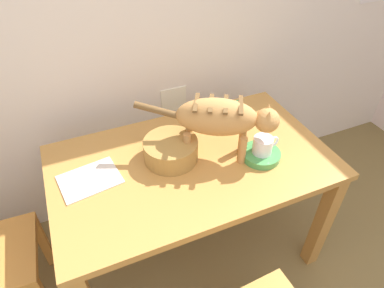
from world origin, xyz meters
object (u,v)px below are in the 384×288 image
Objects in this scene: coffee_mug at (263,145)px; magazine at (90,179)px; cat at (222,119)px; saucer_bowl at (261,155)px; book_stack at (231,114)px; dining_table at (192,173)px; wicker_basket at (172,149)px.

magazine is (-0.81, 0.18, -0.07)m from coffee_mug.
cat is at bearing 151.12° from coffee_mug.
book_stack is at bearing 87.61° from saucer_bowl.
magazine is at bearing 167.70° from coffee_mug.
cat is 0.67m from magazine.
dining_table is 7.16× the size of saucer_bowl.
saucer_bowl is 0.82m from magazine.
magazine is (-0.62, 0.08, -0.22)m from cat.
magazine is at bearing 178.99° from wicker_basket.
cat reaches higher than dining_table.
saucer_bowl is 1.38× the size of coffee_mug.
cat is at bearing -7.05° from dining_table.
magazine reaches higher than dining_table.
saucer_bowl is at bearing -92.39° from book_stack.
wicker_basket is at bearing -157.10° from book_stack.
cat is 3.15× the size of saucer_bowl.
coffee_mug is 0.52× the size of magazine.
magazine is at bearing -67.59° from cat.
cat is 4.35× the size of coffee_mug.
dining_table is 9.91× the size of coffee_mug.
wicker_basket is (-0.42, -0.18, 0.02)m from book_stack.
saucer_bowl is at bearing -20.62° from magazine.
saucer_bowl reaches higher than magazine.
dining_table is 6.92× the size of book_stack.
dining_table is 0.18m from wicker_basket.
cat is 0.36m from book_stack.
cat is at bearing -16.93° from wicker_basket.
coffee_mug is at bearing 0.00° from saucer_bowl.
cat reaches higher than wicker_basket.
dining_table is 0.36m from saucer_bowl.
book_stack is at bearing 171.11° from cat.
magazine is at bearing 173.15° from dining_table.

